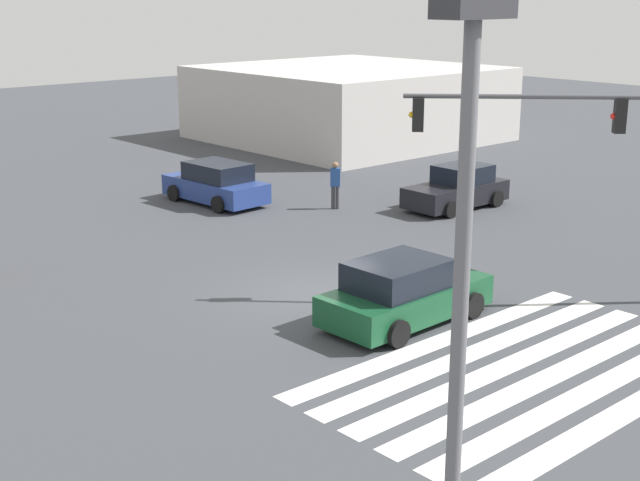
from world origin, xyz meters
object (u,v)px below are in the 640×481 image
car_2 (457,189)px  car_1 (216,184)px  pedestrian (335,183)px  street_light_pole_a (459,328)px  traffic_signal_mast (607,146)px  car_0 (404,293)px

car_2 → car_1: bearing=-45.6°
pedestrian → car_1: bearing=-98.3°
car_2 → pedestrian: (-3.53, 2.89, 0.28)m
car_2 → street_light_pole_a: street_light_pole_a is taller
traffic_signal_mast → car_1: (-1.02, 15.68, -3.35)m
traffic_signal_mast → car_1: size_ratio=1.25×
car_1 → street_light_pole_a: size_ratio=0.57×
pedestrian → street_light_pole_a: 24.47m
car_0 → street_light_pole_a: 13.07m
car_1 → street_light_pole_a: street_light_pole_a is taller
car_0 → car_2: 12.32m
car_1 → pedestrian: bearing=-147.0°
car_2 → street_light_pole_a: size_ratio=0.54×
street_light_pole_a → car_1: bearing=60.3°
traffic_signal_mast → street_light_pole_a: bearing=70.7°
car_0 → car_2: car_0 is taller
car_0 → street_light_pole_a: bearing=-136.2°
traffic_signal_mast → car_2: bearing=-75.2°
car_0 → pedestrian: (6.70, 9.75, 0.25)m
car_1 → street_light_pole_a: 25.97m
car_0 → street_light_pole_a: street_light_pole_a is taller
traffic_signal_mast → car_2: (5.28, 9.08, -3.38)m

